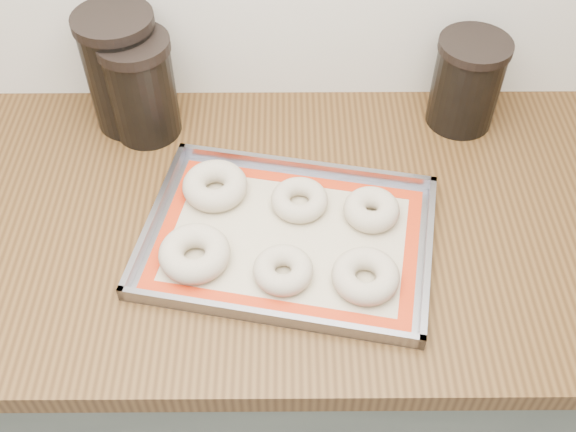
{
  "coord_description": "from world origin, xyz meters",
  "views": [
    {
      "loc": [
        0.02,
        0.92,
        1.75
      ],
      "look_at": [
        0.02,
        1.61,
        0.96
      ],
      "focal_mm": 42.0,
      "sensor_mm": 36.0,
      "label": 1
    }
  ],
  "objects_px": {
    "bagel_back_right": "(371,210)",
    "canister_mid": "(141,87)",
    "bagel_front_right": "(366,276)",
    "canister_left": "(123,71)",
    "canister_right": "(467,82)",
    "bagel_back_left": "(215,186)",
    "bagel_back_mid": "(300,200)",
    "bagel_front_mid": "(283,270)",
    "bagel_front_left": "(195,253)",
    "baking_tray": "(288,238)"
  },
  "relations": [
    {
      "from": "bagel_back_right",
      "to": "bagel_front_right",
      "type": "bearing_deg",
      "value": -98.74
    },
    {
      "from": "bagel_front_left",
      "to": "bagel_back_mid",
      "type": "bearing_deg",
      "value": 35.04
    },
    {
      "from": "baking_tray",
      "to": "bagel_back_left",
      "type": "xyz_separation_m",
      "value": [
        -0.12,
        0.1,
        0.02
      ]
    },
    {
      "from": "bagel_front_left",
      "to": "bagel_back_mid",
      "type": "height_order",
      "value": "bagel_front_left"
    },
    {
      "from": "bagel_back_mid",
      "to": "canister_mid",
      "type": "xyz_separation_m",
      "value": [
        -0.28,
        0.2,
        0.08
      ]
    },
    {
      "from": "bagel_back_mid",
      "to": "canister_left",
      "type": "xyz_separation_m",
      "value": [
        -0.32,
        0.23,
        0.09
      ]
    },
    {
      "from": "bagel_back_mid",
      "to": "canister_mid",
      "type": "height_order",
      "value": "canister_mid"
    },
    {
      "from": "bagel_front_mid",
      "to": "bagel_back_right",
      "type": "relative_size",
      "value": 1.0
    },
    {
      "from": "bagel_front_left",
      "to": "bagel_front_mid",
      "type": "height_order",
      "value": "bagel_front_left"
    },
    {
      "from": "bagel_front_right",
      "to": "bagel_back_right",
      "type": "height_order",
      "value": "same"
    },
    {
      "from": "bagel_front_right",
      "to": "canister_left",
      "type": "height_order",
      "value": "canister_left"
    },
    {
      "from": "canister_left",
      "to": "bagel_front_right",
      "type": "bearing_deg",
      "value": -43.68
    },
    {
      "from": "bagel_front_right",
      "to": "canister_mid",
      "type": "xyz_separation_m",
      "value": [
        -0.38,
        0.36,
        0.08
      ]
    },
    {
      "from": "bagel_front_mid",
      "to": "bagel_back_right",
      "type": "bearing_deg",
      "value": 40.01
    },
    {
      "from": "bagel_front_mid",
      "to": "canister_left",
      "type": "xyz_separation_m",
      "value": [
        -0.29,
        0.38,
        0.09
      ]
    },
    {
      "from": "canister_right",
      "to": "bagel_front_mid",
      "type": "bearing_deg",
      "value": -131.85
    },
    {
      "from": "baking_tray",
      "to": "bagel_front_left",
      "type": "relative_size",
      "value": 4.57
    },
    {
      "from": "bagel_front_right",
      "to": "canister_right",
      "type": "xyz_separation_m",
      "value": [
        0.21,
        0.39,
        0.07
      ]
    },
    {
      "from": "canister_left",
      "to": "canister_right",
      "type": "distance_m",
      "value": 0.63
    },
    {
      "from": "bagel_back_mid",
      "to": "canister_left",
      "type": "height_order",
      "value": "canister_left"
    },
    {
      "from": "canister_left",
      "to": "bagel_back_right",
      "type": "bearing_deg",
      "value": -30.84
    },
    {
      "from": "bagel_front_left",
      "to": "canister_mid",
      "type": "bearing_deg",
      "value": 109.88
    },
    {
      "from": "canister_right",
      "to": "bagel_back_mid",
      "type": "bearing_deg",
      "value": -143.53
    },
    {
      "from": "bagel_back_right",
      "to": "canister_right",
      "type": "distance_m",
      "value": 0.32
    },
    {
      "from": "baking_tray",
      "to": "bagel_back_right",
      "type": "bearing_deg",
      "value": 18.33
    },
    {
      "from": "baking_tray",
      "to": "canister_left",
      "type": "height_order",
      "value": "canister_left"
    },
    {
      "from": "baking_tray",
      "to": "bagel_back_right",
      "type": "distance_m",
      "value": 0.15
    },
    {
      "from": "bagel_back_right",
      "to": "canister_mid",
      "type": "distance_m",
      "value": 0.47
    },
    {
      "from": "bagel_back_mid",
      "to": "bagel_back_right",
      "type": "distance_m",
      "value": 0.12
    },
    {
      "from": "bagel_front_right",
      "to": "bagel_back_left",
      "type": "height_order",
      "value": "bagel_back_left"
    },
    {
      "from": "canister_mid",
      "to": "bagel_front_mid",
      "type": "bearing_deg",
      "value": -54.13
    },
    {
      "from": "bagel_front_mid",
      "to": "canister_mid",
      "type": "relative_size",
      "value": 0.47
    },
    {
      "from": "canister_mid",
      "to": "canister_right",
      "type": "height_order",
      "value": "canister_mid"
    },
    {
      "from": "bagel_back_right",
      "to": "canister_mid",
      "type": "xyz_separation_m",
      "value": [
        -0.4,
        0.23,
        0.08
      ]
    },
    {
      "from": "bagel_front_mid",
      "to": "bagel_back_left",
      "type": "height_order",
      "value": "bagel_back_left"
    },
    {
      "from": "bagel_front_right",
      "to": "bagel_back_mid",
      "type": "relative_size",
      "value": 1.08
    },
    {
      "from": "bagel_back_left",
      "to": "canister_mid",
      "type": "xyz_separation_m",
      "value": [
        -0.14,
        0.17,
        0.08
      ]
    },
    {
      "from": "bagel_front_right",
      "to": "bagel_back_right",
      "type": "relative_size",
      "value": 1.12
    },
    {
      "from": "bagel_front_right",
      "to": "canister_mid",
      "type": "relative_size",
      "value": 0.53
    },
    {
      "from": "bagel_front_mid",
      "to": "bagel_back_mid",
      "type": "bearing_deg",
      "value": 79.4
    },
    {
      "from": "bagel_back_left",
      "to": "canister_left",
      "type": "xyz_separation_m",
      "value": [
        -0.17,
        0.2,
        0.09
      ]
    },
    {
      "from": "bagel_back_mid",
      "to": "bagel_back_right",
      "type": "relative_size",
      "value": 1.03
    },
    {
      "from": "canister_mid",
      "to": "canister_right",
      "type": "xyz_separation_m",
      "value": [
        0.59,
        0.03,
        -0.01
      ]
    },
    {
      "from": "bagel_back_left",
      "to": "canister_left",
      "type": "height_order",
      "value": "canister_left"
    },
    {
      "from": "baking_tray",
      "to": "canister_left",
      "type": "bearing_deg",
      "value": 134.09
    },
    {
      "from": "baking_tray",
      "to": "bagel_front_mid",
      "type": "xyz_separation_m",
      "value": [
        -0.01,
        -0.08,
        0.01
      ]
    },
    {
      "from": "bagel_front_left",
      "to": "bagel_front_mid",
      "type": "distance_m",
      "value": 0.14
    },
    {
      "from": "canister_left",
      "to": "baking_tray",
      "type": "bearing_deg",
      "value": -45.91
    },
    {
      "from": "bagel_front_right",
      "to": "canister_left",
      "type": "relative_size",
      "value": 0.46
    },
    {
      "from": "bagel_front_right",
      "to": "baking_tray",
      "type": "bearing_deg",
      "value": 142.72
    }
  ]
}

